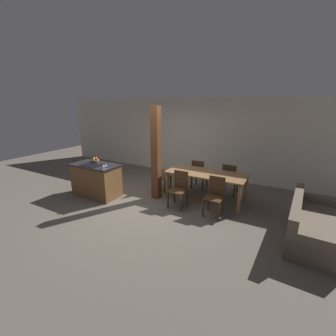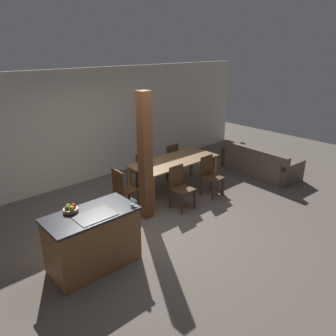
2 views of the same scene
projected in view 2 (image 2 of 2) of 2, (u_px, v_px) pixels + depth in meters
The scene contains 14 objects.
ground_plane at pixel (151, 225), 6.16m from camera, with size 16.00×16.00×0.00m, color #665B51.
wall_back at pixel (74, 129), 7.62m from camera, with size 11.20×0.08×2.70m.
kitchen_island at pixel (93, 240), 4.89m from camera, with size 1.34×0.71×0.92m.
fruit_bowl at pixel (71, 209), 4.74m from camera, with size 0.22×0.22×0.11m.
wine_glass_near at pixel (135, 200), 4.87m from camera, with size 0.07×0.07×0.13m.
wine_glass_middle at pixel (132, 198), 4.93m from camera, with size 0.07×0.07×0.13m.
dining_table at pixel (174, 164), 7.38m from camera, with size 2.06×0.89×0.76m.
dining_chair_near_left at pixel (180, 186), 6.69m from camera, with size 0.40×0.40×0.90m.
dining_chair_near_right at pixel (210, 175), 7.27m from camera, with size 0.40×0.40×0.90m.
dining_chair_far_left at pixel (140, 169), 7.63m from camera, with size 0.40×0.40×0.90m.
dining_chair_far_right at pixel (169, 160), 8.21m from camera, with size 0.40×0.40×0.90m.
dining_chair_head_end at pixel (123, 189), 6.57m from camera, with size 0.40×0.40×0.90m.
couch at pixel (259, 164), 8.55m from camera, with size 0.97×2.05×0.75m.
timber_post at pixel (145, 158), 6.06m from camera, with size 0.21×0.21×2.45m.
Camera 2 is at (-3.37, -4.20, 3.19)m, focal length 35.00 mm.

